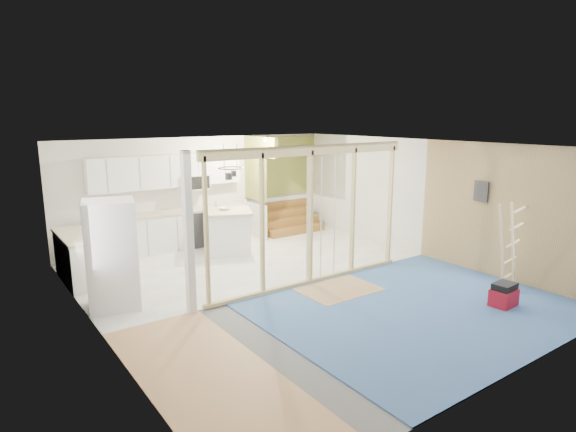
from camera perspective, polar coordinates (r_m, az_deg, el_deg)
room at (r=8.64m, az=1.13°, el=-0.24°), size 7.01×8.01×2.61m
floor_overlays at (r=9.09m, az=1.24°, el=-8.10°), size 7.00×8.00×0.03m
stud_frame at (r=8.44m, az=-0.19°, el=1.48°), size 4.66×0.14×2.60m
base_cabinets at (r=11.03m, az=-16.26°, el=-2.48°), size 4.45×2.24×0.93m
upper_cabinets at (r=11.47m, az=-13.78°, el=5.07°), size 3.60×0.41×0.85m
green_partition at (r=12.80m, az=-1.25°, el=2.13°), size 2.25×1.51×2.60m
pot_rack at (r=9.94m, az=-6.81°, el=5.35°), size 0.52×0.52×0.72m
sheathing_panel at (r=9.93m, az=24.81°, el=0.24°), size 0.02×4.00×2.60m
electrical_panel at (r=10.13m, az=21.91°, el=2.71°), size 0.04×0.30×0.40m
ceiling_light at (r=11.72m, az=-2.10°, el=9.07°), size 0.32×0.32×0.08m
fridge at (r=8.29m, az=-20.09°, el=-4.37°), size 0.95×0.92×1.80m
island at (r=11.07m, az=-7.03°, el=-1.88°), size 1.35×1.35×1.00m
bowl at (r=11.03m, az=-7.53°, el=0.88°), size 0.24×0.24×0.06m
soap_bottle_a at (r=11.06m, az=-21.52°, el=0.36°), size 0.13×0.13×0.27m
soap_bottle_b at (r=11.87m, az=-8.45°, el=1.58°), size 0.10×0.10×0.17m
toolbox at (r=8.80m, az=24.21°, el=-8.58°), size 0.45×0.35×0.41m
ladder at (r=9.50m, az=24.70°, el=-3.21°), size 0.86×0.05×1.60m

